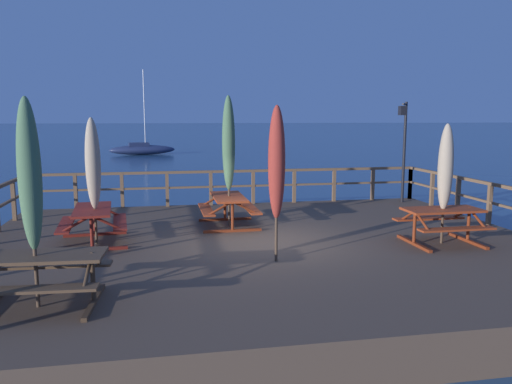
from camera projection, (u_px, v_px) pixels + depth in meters
name	position (u px, v px, depth m)	size (l,w,h in m)	color
ground_plane	(262.00, 273.00, 11.05)	(600.00, 600.00, 0.00)	navy
wooden_deck	(262.00, 257.00, 11.00)	(12.35, 10.02, 0.70)	brown
railing_waterside_far	(232.00, 182.00, 15.57)	(12.15, 0.10, 1.09)	brown
railing_side_right	(509.00, 201.00, 11.93)	(0.10, 9.82, 1.09)	brown
picnic_table_back_right	(442.00, 219.00, 10.75)	(1.66, 1.41, 0.78)	#993819
picnic_table_mid_right	(39.00, 269.00, 7.15)	(1.93, 1.51, 0.78)	brown
picnic_table_front_left	(93.00, 218.00, 10.78)	(1.55, 1.90, 0.78)	maroon
picnic_table_front_right	(229.00, 204.00, 12.49)	(1.41, 1.76, 0.78)	#993819
patio_umbrella_tall_front	(445.00, 168.00, 10.61)	(0.32, 0.32, 2.59)	#4C3828
patio_umbrella_short_mid	(30.00, 176.00, 6.91)	(0.32, 0.32, 3.00)	#4C3828
patio_umbrella_tall_back_left	(93.00, 164.00, 10.56)	(0.32, 0.32, 2.72)	#4C3828
patio_umbrella_short_back	(229.00, 144.00, 12.24)	(0.32, 0.32, 3.25)	#4C3828
patio_umbrella_short_front	(277.00, 163.00, 9.21)	(0.32, 0.32, 2.94)	#4C3828
lamp_post_hooked	(404.00, 137.00, 15.64)	(0.48, 0.58, 3.20)	black
sailboat_distant	(142.00, 149.00, 46.00)	(6.19, 2.60, 7.72)	navy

